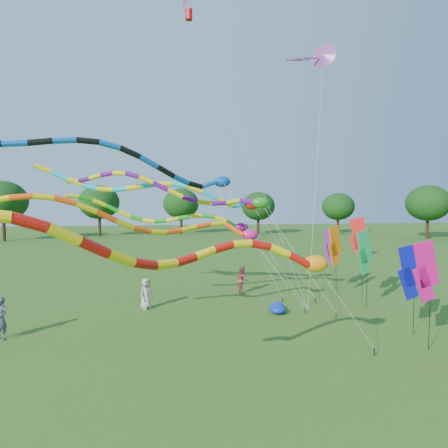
{
  "coord_description": "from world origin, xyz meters",
  "views": [
    {
      "loc": [
        -4.6,
        -14.51,
        5.97
      ],
      "look_at": [
        -1.88,
        4.49,
        4.8
      ],
      "focal_mm": 30.0,
      "sensor_mm": 36.0,
      "label": 1
    }
  ],
  "objects": [
    {
      "name": "ground",
      "position": [
        0.0,
        0.0,
        0.0
      ],
      "size": [
        160.0,
        160.0,
        0.0
      ],
      "primitive_type": "plane",
      "color": "#2F5717",
      "rests_on": "ground"
    },
    {
      "name": "tree_ring",
      "position": [
        -3.3,
        -2.02,
        5.57
      ],
      "size": [
        119.84,
        119.83,
        9.47
      ],
      "color": "#382314",
      "rests_on": "ground"
    },
    {
      "name": "tube_kite_red",
      "position": [
        -2.94,
        -3.81,
        4.42
      ],
      "size": [
        11.4,
        5.36,
        6.33
      ],
      "rotation": [
        0.0,
        0.0,
        0.39
      ],
      "color": "black",
      "rests_on": "ground"
    },
    {
      "name": "tube_kite_orange",
      "position": [
        -4.69,
        2.27,
        4.98
      ],
      "size": [
        13.46,
        4.03,
        6.83
      ],
      "rotation": [
        0.0,
        0.0,
        0.26
      ],
      "color": "black",
      "rests_on": "ground"
    },
    {
      "name": "tube_kite_purple",
      "position": [
        -3.82,
        5.24,
        6.45
      ],
      "size": [
        13.76,
        4.15,
        8.13
      ],
      "rotation": [
        0.0,
        0.0,
        -0.27
      ],
      "color": "black",
      "rests_on": "ground"
    },
    {
      "name": "tube_kite_blue",
      "position": [
        -6.16,
        2.85,
        7.64
      ],
      "size": [
        15.14,
        6.5,
        9.31
      ],
      "rotation": [
        0.0,
        0.0,
        0.43
      ],
      "color": "black",
      "rests_on": "ground"
    },
    {
      "name": "tube_kite_cyan",
      "position": [
        -4.42,
        6.41,
        6.45
      ],
      "size": [
        15.38,
        1.56,
        8.5
      ],
      "rotation": [
        0.0,
        0.0,
        -0.03
      ],
      "color": "black",
      "rests_on": "ground"
    },
    {
      "name": "tube_kite_green",
      "position": [
        -3.96,
        8.48,
        4.94
      ],
      "size": [
        13.47,
        1.01,
        6.94
      ],
      "rotation": [
        0.0,
        0.0,
        0.06
      ],
      "color": "black",
      "rests_on": "ground"
    },
    {
      "name": "delta_kite_high_c",
      "position": [
        4.25,
        6.66,
        14.41
      ],
      "size": [
        3.23,
        3.67,
        15.23
      ],
      "rotation": [
        0.0,
        0.0,
        0.76
      ],
      "color": "black",
      "rests_on": "ground"
    },
    {
      "name": "banner_pole_magenta_a",
      "position": [
        5.39,
        -1.11,
        3.18
      ],
      "size": [
        1.16,
        0.1,
        4.44
      ],
      "rotation": [
        0.0,
        0.0,
        -0.01
      ],
      "color": "black",
      "rests_on": "ground"
    },
    {
      "name": "banner_pole_blue_a",
      "position": [
        5.9,
        0.59,
        2.82
      ],
      "size": [
        1.16,
        0.15,
        4.08
      ],
      "rotation": [
        0.0,
        0.0,
        -0.06
      ],
      "color": "black",
      "rests_on": "ground"
    },
    {
      "name": "banner_pole_violet",
      "position": [
        5.9,
        8.74,
        2.97
      ],
      "size": [
        1.14,
        0.4,
        4.23
      ],
      "rotation": [
        0.0,
        0.0,
        -0.29
      ],
      "color": "black",
      "rests_on": "ground"
    },
    {
      "name": "banner_pole_red",
      "position": [
        6.29,
        5.9,
        3.79
      ],
      "size": [
        1.1,
        0.52,
        5.06
      ],
      "rotation": [
        0.0,
        0.0,
        -0.4
      ],
      "color": "black",
      "rests_on": "ground"
    },
    {
      "name": "banner_pole_green",
      "position": [
        5.85,
        4.47,
        3.19
      ],
      "size": [
        1.14,
        0.41,
        4.45
      ],
      "rotation": [
        0.0,
        0.0,
        0.29
      ],
      "color": "black",
      "rests_on": "ground"
    },
    {
      "name": "banner_pole_orange",
      "position": [
        5.3,
        6.98,
        3.24
      ],
      "size": [
        1.1,
        0.52,
        4.5
      ],
      "rotation": [
        0.0,
        0.0,
        0.4
      ],
      "color": "black",
      "rests_on": "ground"
    },
    {
      "name": "blue_nylon_heap",
      "position": [
        1.47,
        4.86,
        0.22
      ],
      "size": [
        1.25,
        1.0,
        0.46
      ],
      "color": "#0D2BB4",
      "rests_on": "ground"
    },
    {
      "name": "person_a",
      "position": [
        -5.99,
        6.36,
        0.85
      ],
      "size": [
        0.98,
        0.96,
        1.7
      ],
      "primitive_type": "imported",
      "rotation": [
        0.0,
        0.0,
        0.74
      ],
      "color": "#BAB3A8",
      "rests_on": "ground"
    },
    {
      "name": "person_b",
      "position": [
        -11.89,
        2.51,
        0.93
      ],
      "size": [
        0.81,
        0.72,
        1.86
      ],
      "primitive_type": "imported",
      "rotation": [
        0.0,
        0.0,
        -0.52
      ],
      "color": "#3F4258",
      "rests_on": "ground"
    },
    {
      "name": "person_c",
      "position": [
        -0.03,
        9.08,
        0.88
      ],
      "size": [
        0.72,
        0.89,
        1.75
      ],
      "primitive_type": "imported",
      "rotation": [
        0.0,
        0.0,
        1.63
      ],
      "color": "#97373F",
      "rests_on": "ground"
    }
  ]
}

